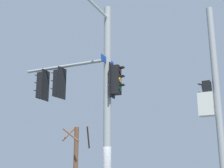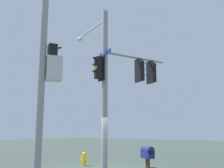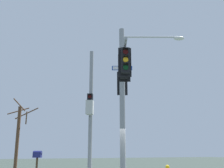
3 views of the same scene
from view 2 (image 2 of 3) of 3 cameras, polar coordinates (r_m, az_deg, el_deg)
main_signal_pole_assembly at (r=13.38m, az=0.64°, el=1.86°), size 4.77×4.28×8.02m
secondary_pole_assembly at (r=9.65m, az=-14.31°, el=3.51°), size 0.66×0.86×8.10m
fire_hydrant at (r=14.63m, az=-6.22°, el=-16.22°), size 0.38×0.24×0.73m
mailbox at (r=8.25m, az=7.87°, el=-15.56°), size 0.50×0.42×1.41m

